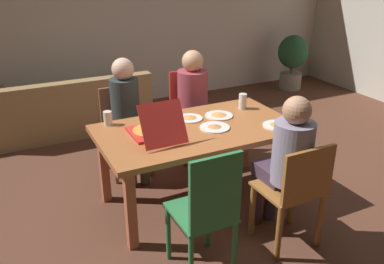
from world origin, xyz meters
The scene contains 19 objects.
ground_plane centered at (0.00, 0.00, 0.00)m, with size 20.00×20.00×0.00m, color brown.
back_wall centered at (0.00, 2.98, 1.34)m, with size 7.84×0.12×2.67m, color beige.
dining_table centered at (0.00, 0.00, 0.65)m, with size 1.71×0.96×0.73m.
chair_0 centered at (0.36, -0.90, 0.48)m, with size 0.46×0.41×0.88m.
person_0 centered at (0.36, -0.76, 0.71)m, with size 0.30×0.50×1.21m.
chair_1 centered at (0.36, 0.89, 0.51)m, with size 0.39×0.38×0.96m.
person_1 centered at (0.36, 0.76, 0.72)m, with size 0.32×0.51×1.21m.
chair_2 centered at (-0.39, 0.89, 0.51)m, with size 0.44×0.41×0.88m.
person_2 centered at (-0.39, 0.74, 0.71)m, with size 0.28×0.48×1.21m.
chair_3 centered at (-0.39, -0.91, 0.55)m, with size 0.38×0.43×1.00m.
pizza_box_0 centered at (-0.40, 0.01, 0.78)m, with size 0.35×0.53×0.33m.
plate_0 centered at (0.30, 0.15, 0.74)m, with size 0.26×0.26×0.03m.
plate_1 centered at (0.13, -0.08, 0.74)m, with size 0.26×0.26×0.03m.
plate_2 centered at (0.64, -0.28, 0.74)m, with size 0.25×0.25×0.03m.
plate_3 centered at (0.03, 0.21, 0.74)m, with size 0.24×0.24×0.03m.
drinking_glass_0 centered at (-0.67, 0.40, 0.79)m, with size 0.07×0.07×0.12m, color silver.
drinking_glass_1 centered at (0.61, 0.23, 0.81)m, with size 0.08×0.08×0.15m, color silver.
couch centered at (-0.65, 2.25, 0.26)m, with size 1.89×0.89×0.73m.
potted_plant centered at (3.01, 2.41, 0.52)m, with size 0.49×0.49×0.90m.
Camera 1 is at (-1.49, -2.91, 2.10)m, focal length 38.47 mm.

